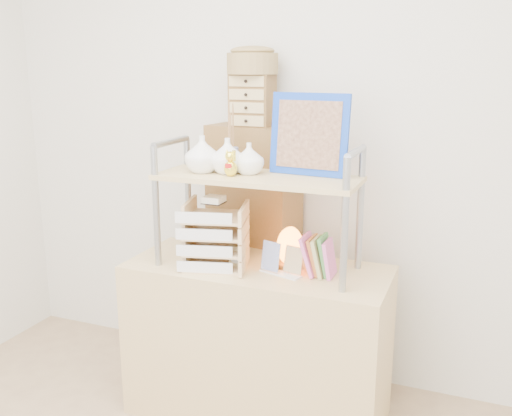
{
  "coord_description": "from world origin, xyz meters",
  "views": [
    {
      "loc": [
        0.91,
        -1.09,
        1.64
      ],
      "look_at": [
        -0.01,
        1.2,
        1.02
      ],
      "focal_mm": 40.0,
      "sensor_mm": 36.0,
      "label": 1
    }
  ],
  "objects_px": {
    "desk": "(257,341)",
    "cabinet": "(254,254)",
    "letter_tray": "(215,239)",
    "salt_lamp": "(290,247)"
  },
  "relations": [
    {
      "from": "desk",
      "to": "cabinet",
      "type": "height_order",
      "value": "cabinet"
    },
    {
      "from": "cabinet",
      "to": "letter_tray",
      "type": "distance_m",
      "value": 0.49
    },
    {
      "from": "desk",
      "to": "cabinet",
      "type": "bearing_deg",
      "value": 114.06
    },
    {
      "from": "desk",
      "to": "cabinet",
      "type": "xyz_separation_m",
      "value": [
        -0.17,
        0.37,
        0.3
      ]
    },
    {
      "from": "cabinet",
      "to": "salt_lamp",
      "type": "distance_m",
      "value": 0.49
    },
    {
      "from": "desk",
      "to": "letter_tray",
      "type": "distance_m",
      "value": 0.54
    },
    {
      "from": "desk",
      "to": "letter_tray",
      "type": "xyz_separation_m",
      "value": [
        -0.18,
        -0.07,
        0.51
      ]
    },
    {
      "from": "cabinet",
      "to": "salt_lamp",
      "type": "xyz_separation_m",
      "value": [
        0.31,
        -0.34,
        0.17
      ]
    },
    {
      "from": "cabinet",
      "to": "salt_lamp",
      "type": "height_order",
      "value": "cabinet"
    },
    {
      "from": "desk",
      "to": "letter_tray",
      "type": "relative_size",
      "value": 3.64
    }
  ]
}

